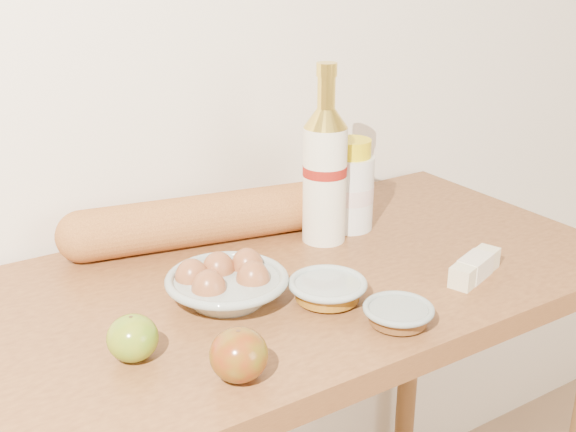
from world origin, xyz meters
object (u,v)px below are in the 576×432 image
at_px(baguette, 211,218).
at_px(table, 279,342).
at_px(egg_bowl, 226,284).
at_px(cream_bottle, 351,188).
at_px(bourbon_bottle, 325,171).

bearing_deg(baguette, table, -71.86).
bearing_deg(egg_bowl, baguette, 68.57).
height_order(table, baguette, baguette).
height_order(cream_bottle, baguette, cream_bottle).
xyz_separation_m(table, egg_bowl, (-0.11, -0.02, 0.15)).
xyz_separation_m(bourbon_bottle, egg_bowl, (-0.27, -0.11, -0.11)).
xyz_separation_m(bourbon_bottle, cream_bottle, (0.08, 0.02, -0.05)).
bearing_deg(cream_bottle, baguette, 138.59).
bearing_deg(table, baguette, 96.91).
relative_size(bourbon_bottle, egg_bowl, 1.54).
relative_size(bourbon_bottle, cream_bottle, 1.86).
xyz_separation_m(bourbon_bottle, baguette, (-0.18, 0.10, -0.09)).
xyz_separation_m(cream_bottle, egg_bowl, (-0.34, -0.13, -0.05)).
bearing_deg(baguette, egg_bowl, -100.20).
relative_size(bourbon_bottle, baguette, 0.59).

